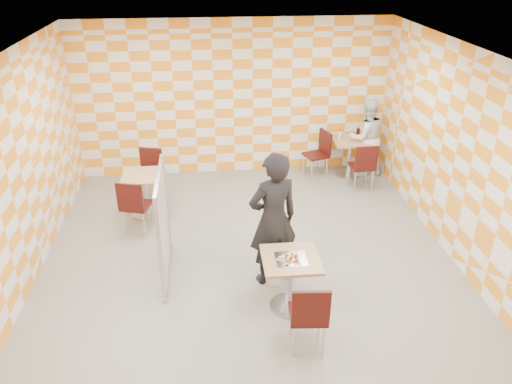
% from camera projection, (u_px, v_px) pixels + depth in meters
% --- Properties ---
extents(room_shell, '(7.00, 7.00, 7.00)m').
position_uv_depth(room_shell, '(246.00, 159.00, 6.95)').
color(room_shell, gray).
rests_on(room_shell, ground).
extents(main_table, '(0.70, 0.70, 0.75)m').
position_uv_depth(main_table, '(290.00, 274.00, 6.21)').
color(main_table, tan).
rests_on(main_table, ground).
extents(second_table, '(0.70, 0.70, 0.75)m').
position_uv_depth(second_table, '(350.00, 151.00, 9.81)').
color(second_table, tan).
rests_on(second_table, ground).
extents(empty_table, '(0.70, 0.70, 0.75)m').
position_uv_depth(empty_table, '(145.00, 188.00, 8.38)').
color(empty_table, tan).
rests_on(empty_table, ground).
extents(chair_main_front, '(0.45, 0.46, 0.92)m').
position_uv_depth(chair_main_front, '(309.00, 313.00, 5.50)').
color(chair_main_front, '#360D0A').
rests_on(chair_main_front, ground).
extents(chair_second_front, '(0.44, 0.45, 0.92)m').
position_uv_depth(chair_second_front, '(364.00, 164.00, 9.18)').
color(chair_second_front, '#360D0A').
rests_on(chair_second_front, ground).
extents(chair_second_side, '(0.54, 0.53, 0.92)m').
position_uv_depth(chair_second_side, '(320.00, 150.00, 9.78)').
color(chair_second_side, '#360D0A').
rests_on(chair_second_side, ground).
extents(chair_empty_near, '(0.52, 0.53, 0.92)m').
position_uv_depth(chair_empty_near, '(134.00, 203.00, 7.81)').
color(chair_empty_near, '#360D0A').
rests_on(chair_empty_near, ground).
extents(chair_empty_far, '(0.52, 0.53, 0.92)m').
position_uv_depth(chair_empty_far, '(150.00, 170.00, 8.94)').
color(chair_empty_far, '#360D0A').
rests_on(chair_empty_far, ground).
extents(partition, '(0.08, 1.38, 1.55)m').
position_uv_depth(partition, '(163.00, 225.00, 6.73)').
color(partition, white).
rests_on(partition, ground).
extents(man_dark, '(0.80, 0.64, 1.90)m').
position_uv_depth(man_dark, '(273.00, 220.00, 6.54)').
color(man_dark, black).
rests_on(man_dark, ground).
extents(man_white, '(0.83, 0.68, 1.56)m').
position_uv_depth(man_white, '(366.00, 138.00, 9.73)').
color(man_white, white).
rests_on(man_white, ground).
extents(pizza_on_foil, '(0.40, 0.40, 0.04)m').
position_uv_depth(pizza_on_foil, '(291.00, 258.00, 6.08)').
color(pizza_on_foil, silver).
rests_on(pizza_on_foil, main_table).
extents(sport_bottle, '(0.06, 0.06, 0.20)m').
position_uv_depth(sport_bottle, '(340.00, 135.00, 9.72)').
color(sport_bottle, white).
rests_on(sport_bottle, second_table).
extents(soda_bottle, '(0.07, 0.07, 0.23)m').
position_uv_depth(soda_bottle, '(358.00, 133.00, 9.75)').
color(soda_bottle, black).
rests_on(soda_bottle, second_table).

